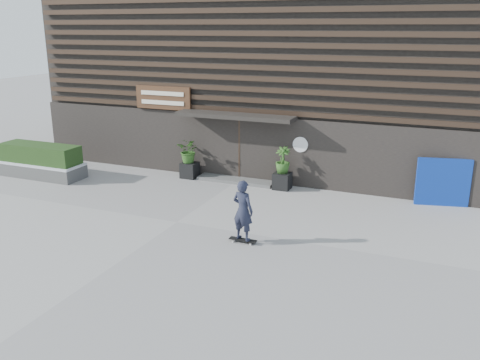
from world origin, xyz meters
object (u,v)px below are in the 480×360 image
at_px(planter_pot_right, 282,181).
at_px(skateboarder, 243,211).
at_px(planter_pot_left, 190,170).
at_px(raised_bed, 42,170).
at_px(blue_tarp, 443,182).

height_order(planter_pot_right, skateboarder, skateboarder).
distance_m(planter_pot_left, planter_pot_right, 3.80).
bearing_deg(raised_bed, planter_pot_left, 20.95).
distance_m(planter_pot_right, skateboarder, 5.11).
distance_m(raised_bed, skateboarder, 10.25).
xyz_separation_m(planter_pot_right, raised_bed, (-9.26, -2.09, -0.05)).
distance_m(blue_tarp, skateboarder, 7.24).
height_order(planter_pot_left, skateboarder, skateboarder).
relative_size(planter_pot_left, planter_pot_right, 1.00).
bearing_deg(skateboarder, raised_bed, 163.21).
bearing_deg(planter_pot_right, planter_pot_left, 180.00).
relative_size(planter_pot_left, blue_tarp, 0.35).
bearing_deg(planter_pot_left, blue_tarp, 1.87).
xyz_separation_m(planter_pot_left, raised_bed, (-5.46, -2.09, -0.05)).
height_order(raised_bed, blue_tarp, blue_tarp).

